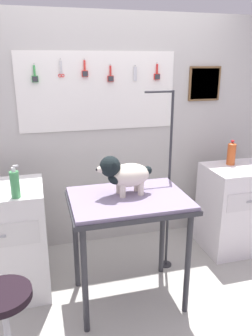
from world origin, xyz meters
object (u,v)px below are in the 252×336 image
(grooming_table, at_px, (129,209))
(stool, at_px, (4,309))
(grooming_arm, at_px, (168,191))
(cabinet_right, at_px, (237,208))
(dog, at_px, (124,174))
(soda_bottle, at_px, (231,153))

(grooming_table, bearing_deg, stool, -150.37)
(grooming_table, xyz_separation_m, grooming_arm, (0.46, 0.34, -0.04))
(cabinet_right, bearing_deg, stool, -155.72)
(grooming_table, xyz_separation_m, cabinet_right, (1.28, 0.47, -0.36))
(dog, bearing_deg, stool, -147.39)
(grooming_arm, distance_m, stool, 1.60)
(grooming_table, height_order, stool, grooming_table)
(grooming_table, relative_size, cabinet_right, 1.03)
(cabinet_right, distance_m, stool, 2.37)
(grooming_arm, xyz_separation_m, dog, (-0.48, -0.30, 0.30))
(cabinet_right, relative_size, stool, 1.41)
(grooming_table, bearing_deg, dog, 118.05)
(grooming_arm, bearing_deg, grooming_table, -143.09)
(grooming_table, relative_size, dog, 2.09)
(grooming_table, distance_m, dog, 0.27)
(grooming_table, height_order, cabinet_right, grooming_table)
(cabinet_right, height_order, stool, cabinet_right)
(dog, height_order, soda_bottle, dog)
(soda_bottle, bearing_deg, grooming_arm, -162.74)
(grooming_table, xyz_separation_m, dog, (-0.02, 0.05, 0.27))
(grooming_table, distance_m, grooming_arm, 0.57)
(stool, bearing_deg, dog, 32.61)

